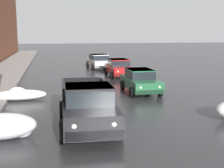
{
  "coord_description": "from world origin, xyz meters",
  "views": [
    {
      "loc": [
        -2.85,
        -1.91,
        3.58
      ],
      "look_at": [
        -0.07,
        11.75,
        1.22
      ],
      "focal_mm": 48.86,
      "sensor_mm": 36.0,
      "label": 1
    }
  ],
  "objects_px": {
    "pickup_truck_black_approaching_near_lane": "(87,106)",
    "sedan_white_parked_far_down_block": "(99,61)",
    "sedan_green_parked_kerbside_close": "(140,80)",
    "sedan_red_parked_kerbside_mid": "(119,67)"
  },
  "relations": [
    {
      "from": "sedan_green_parked_kerbside_close",
      "to": "sedan_white_parked_far_down_block",
      "type": "bearing_deg",
      "value": 92.04
    },
    {
      "from": "sedan_white_parked_far_down_block",
      "to": "pickup_truck_black_approaching_near_lane",
      "type": "bearing_deg",
      "value": -100.35
    },
    {
      "from": "pickup_truck_black_approaching_near_lane",
      "to": "sedan_red_parked_kerbside_mid",
      "type": "height_order",
      "value": "pickup_truck_black_approaching_near_lane"
    },
    {
      "from": "sedan_green_parked_kerbside_close",
      "to": "sedan_red_parked_kerbside_mid",
      "type": "height_order",
      "value": "same"
    },
    {
      "from": "sedan_green_parked_kerbside_close",
      "to": "sedan_white_parked_far_down_block",
      "type": "distance_m",
      "value": 12.77
    },
    {
      "from": "sedan_red_parked_kerbside_mid",
      "to": "sedan_white_parked_far_down_block",
      "type": "distance_m",
      "value": 5.79
    },
    {
      "from": "pickup_truck_black_approaching_near_lane",
      "to": "sedan_green_parked_kerbside_close",
      "type": "bearing_deg",
      "value": 57.76
    },
    {
      "from": "sedan_red_parked_kerbside_mid",
      "to": "pickup_truck_black_approaching_near_lane",
      "type": "bearing_deg",
      "value": -107.66
    },
    {
      "from": "pickup_truck_black_approaching_near_lane",
      "to": "sedan_green_parked_kerbside_close",
      "type": "xyz_separation_m",
      "value": [
        3.92,
        6.22,
        -0.13
      ]
    },
    {
      "from": "pickup_truck_black_approaching_near_lane",
      "to": "sedan_white_parked_far_down_block",
      "type": "relative_size",
      "value": 1.25
    }
  ]
}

